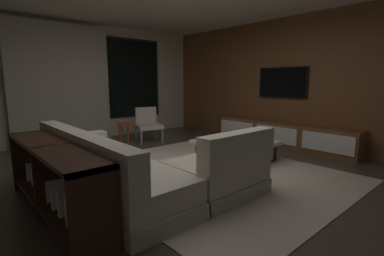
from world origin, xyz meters
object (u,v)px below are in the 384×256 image
(coffee_table, at_px, (236,150))
(side_stool, at_px, (124,127))
(mounted_tv, at_px, (282,83))
(sectional_couch, at_px, (139,172))
(media_console, at_px, (283,135))
(book_stack_on_coffee_table, at_px, (234,139))
(console_table_behind_couch, at_px, (54,176))
(accent_chair_near_window, at_px, (148,123))

(coffee_table, distance_m, side_stool, 2.65)
(coffee_table, relative_size, mounted_tv, 1.03)
(sectional_couch, relative_size, media_console, 0.81)
(book_stack_on_coffee_table, relative_size, media_console, 0.08)
(sectional_couch, xyz_separation_m, mounted_tv, (3.81, 0.41, 1.06))
(side_stool, distance_m, mounted_tv, 3.58)
(coffee_table, xyz_separation_m, console_table_behind_couch, (-2.98, -0.08, 0.23))
(coffee_table, relative_size, book_stack_on_coffee_table, 4.46)
(side_stool, distance_m, console_table_behind_couch, 3.38)
(media_console, xyz_separation_m, mounted_tv, (0.18, 0.20, 1.10))
(coffee_table, relative_size, side_stool, 2.52)
(accent_chair_near_window, bearing_deg, media_console, -53.18)
(book_stack_on_coffee_table, distance_m, accent_chair_near_window, 2.45)
(mounted_tv, bearing_deg, accent_chair_near_window, 131.90)
(media_console, bearing_deg, side_stool, 133.38)
(side_stool, bearing_deg, book_stack_on_coffee_table, -74.19)
(sectional_couch, xyz_separation_m, side_stool, (1.26, 2.72, 0.08))
(book_stack_on_coffee_table, xyz_separation_m, console_table_behind_couch, (-2.89, -0.05, 0.01))
(accent_chair_near_window, xyz_separation_m, console_table_behind_couch, (-2.74, -2.49, -0.02))
(accent_chair_near_window, bearing_deg, mounted_tv, -48.10)
(book_stack_on_coffee_table, bearing_deg, sectional_couch, -174.86)
(accent_chair_near_window, bearing_deg, side_stool, 170.10)
(book_stack_on_coffee_table, xyz_separation_m, accent_chair_near_window, (-0.15, 2.44, 0.03))
(sectional_couch, relative_size, accent_chair_near_window, 3.21)
(mounted_tv, height_order, console_table_behind_couch, mounted_tv)
(side_stool, height_order, console_table_behind_couch, console_table_behind_couch)
(book_stack_on_coffee_table, distance_m, media_console, 1.66)
(sectional_couch, xyz_separation_m, media_console, (3.63, 0.21, -0.04))
(accent_chair_near_window, height_order, mounted_tv, mounted_tv)
(coffee_table, bearing_deg, mounted_tv, 6.63)
(book_stack_on_coffee_table, relative_size, console_table_behind_couch, 0.12)
(accent_chair_near_window, xyz_separation_m, media_console, (1.80, -2.41, -0.18))
(sectional_couch, xyz_separation_m, accent_chair_near_window, (1.82, 2.62, 0.14))
(coffee_table, distance_m, console_table_behind_couch, 2.99)
(sectional_couch, height_order, coffee_table, sectional_couch)
(sectional_couch, bearing_deg, coffee_table, 5.62)
(sectional_couch, bearing_deg, media_console, 3.28)
(coffee_table, height_order, mounted_tv, mounted_tv)
(book_stack_on_coffee_table, bearing_deg, coffee_table, 15.93)
(coffee_table, xyz_separation_m, mounted_tv, (1.74, 0.20, 1.16))
(sectional_couch, relative_size, mounted_tv, 2.23)
(side_stool, bearing_deg, mounted_tv, -42.17)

